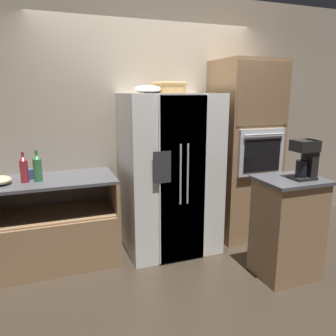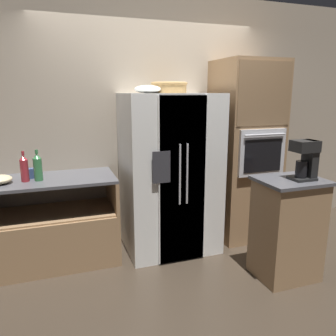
{
  "view_description": "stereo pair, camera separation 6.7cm",
  "coord_description": "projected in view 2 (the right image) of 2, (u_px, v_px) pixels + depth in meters",
  "views": [
    {
      "loc": [
        -1.1,
        -3.24,
        1.73
      ],
      "look_at": [
        0.05,
        -0.07,
        0.95
      ],
      "focal_mm": 35.0,
      "sensor_mm": 36.0,
      "label": 1
    },
    {
      "loc": [
        -1.04,
        -3.26,
        1.73
      ],
      "look_at": [
        0.05,
        -0.07,
        0.95
      ],
      "focal_mm": 35.0,
      "sensor_mm": 36.0,
      "label": 2
    }
  ],
  "objects": [
    {
      "name": "wall_oven",
      "position": [
        244.0,
        151.0,
        3.88
      ],
      "size": [
        0.69,
        0.74,
        2.08
      ],
      "color": "#93704C",
      "rests_on": "ground_plane"
    },
    {
      "name": "fruit_bowl",
      "position": [
        148.0,
        89.0,
        3.28
      ],
      "size": [
        0.27,
        0.27,
        0.08
      ],
      "color": "white",
      "rests_on": "refrigerator"
    },
    {
      "name": "mug",
      "position": [
        31.0,
        173.0,
        3.23
      ],
      "size": [
        0.11,
        0.08,
        0.1
      ],
      "color": "#384C7A",
      "rests_on": "counter_left"
    },
    {
      "name": "refrigerator",
      "position": [
        170.0,
        174.0,
        3.58
      ],
      "size": [
        0.99,
        0.8,
        1.72
      ],
      "color": "silver",
      "rests_on": "ground_plane"
    },
    {
      "name": "wall_back",
      "position": [
        150.0,
        121.0,
        3.81
      ],
      "size": [
        12.0,
        0.06,
        2.8
      ],
      "color": "tan",
      "rests_on": "ground_plane"
    },
    {
      "name": "ground_plane",
      "position": [
        162.0,
        248.0,
        3.73
      ],
      "size": [
        20.0,
        20.0,
        0.0
      ],
      "primitive_type": "plane",
      "color": "#382D23"
    },
    {
      "name": "bottle_tall",
      "position": [
        24.0,
        168.0,
        3.09
      ],
      "size": [
        0.07,
        0.07,
        0.29
      ],
      "color": "maroon",
      "rests_on": "counter_left"
    },
    {
      "name": "wicker_basket",
      "position": [
        169.0,
        87.0,
        3.46
      ],
      "size": [
        0.39,
        0.39,
        0.11
      ],
      "color": "tan",
      "rests_on": "refrigerator"
    },
    {
      "name": "counter_left",
      "position": [
        38.0,
        234.0,
        3.31
      ],
      "size": [
        1.54,
        0.66,
        0.9
      ],
      "color": "#93704C",
      "rests_on": "ground_plane"
    },
    {
      "name": "coffee_maker",
      "position": [
        306.0,
        158.0,
        2.89
      ],
      "size": [
        0.21,
        0.17,
        0.35
      ],
      "color": "black",
      "rests_on": "island_counter"
    },
    {
      "name": "island_counter",
      "position": [
        287.0,
        228.0,
        3.06
      ],
      "size": [
        0.59,
        0.48,
        0.96
      ],
      "color": "#93704C",
      "rests_on": "ground_plane"
    },
    {
      "name": "bottle_short",
      "position": [
        38.0,
        167.0,
        3.13
      ],
      "size": [
        0.08,
        0.08,
        0.3
      ],
      "color": "#33723F",
      "rests_on": "counter_left"
    }
  ]
}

